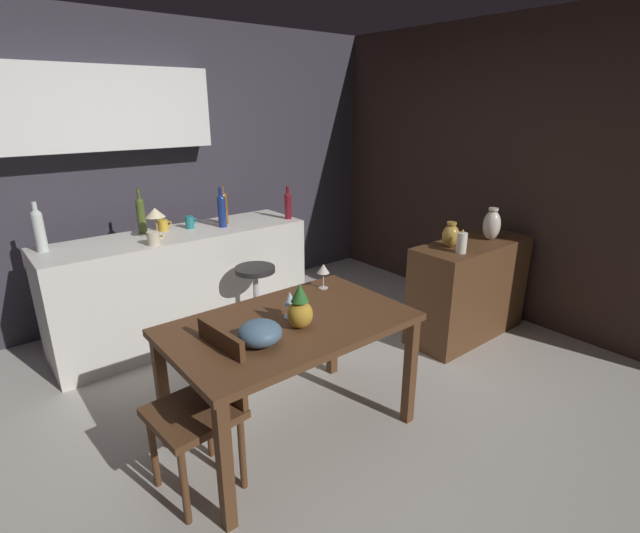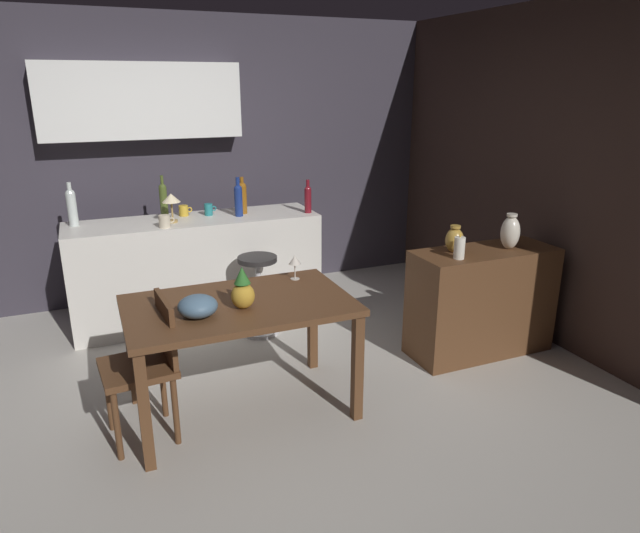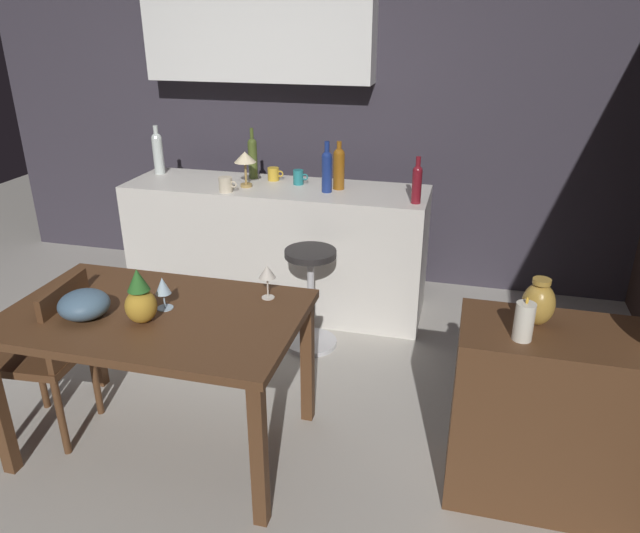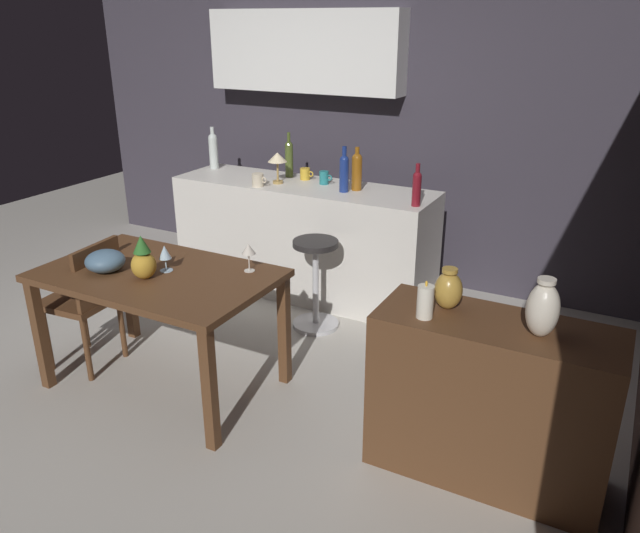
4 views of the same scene
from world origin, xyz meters
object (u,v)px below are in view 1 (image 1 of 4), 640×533
object	(u,v)px
wine_bottle_amber	(223,206)
vase_brass	(451,235)
wine_bottle_olive	(141,214)
counter_lamp	(155,215)
wine_glass_right	(323,269)
cup_mustard	(163,225)
chair_near_window	(204,403)
wine_bottle_clear	(39,229)
dining_table	(290,335)
wine_bottle_cobalt	(222,209)
wine_bottle_ruby	(288,204)
vase_ceramic_ivory	(492,225)
pillar_candle_tall	(462,243)
cup_teal	(190,222)
pineapple_centerpiece	(300,309)
wine_glass_left	(290,299)
bar_stool	(256,303)
sideboard_cabinet	(468,289)
fruit_bowl	(260,333)
cup_cream	(154,238)

from	to	relation	value
wine_bottle_amber	vase_brass	distance (m)	1.91
wine_bottle_olive	counter_lamp	world-z (taller)	wine_bottle_olive
wine_glass_right	cup_mustard	world-z (taller)	cup_mustard
chair_near_window	wine_bottle_clear	xyz separation A→B (m)	(-0.33, 1.79, 0.59)
dining_table	wine_bottle_cobalt	xyz separation A→B (m)	(0.43, 1.57, 0.40)
wine_bottle_ruby	vase_ceramic_ivory	bearing A→B (deg)	-52.51
pillar_candle_tall	cup_teal	bearing A→B (deg)	129.68
dining_table	pineapple_centerpiece	bearing A→B (deg)	-88.66
vase_ceramic_ivory	wine_glass_left	bearing A→B (deg)	-179.08
chair_near_window	wine_bottle_cobalt	xyz separation A→B (m)	(0.99, 1.61, 0.57)
vase_ceramic_ivory	wine_glass_right	bearing A→B (deg)	173.38
wine_glass_right	pillar_candle_tall	distance (m)	1.16
bar_stool	wine_bottle_ruby	xyz separation A→B (m)	(0.59, 0.36, 0.68)
bar_stool	pineapple_centerpiece	bearing A→B (deg)	-110.16
bar_stool	wine_glass_right	distance (m)	0.98
wine_bottle_cobalt	wine_bottle_ruby	size ratio (longest dim) A/B	1.15
wine_bottle_clear	wine_bottle_cobalt	bearing A→B (deg)	-7.48
counter_lamp	vase_ceramic_ivory	bearing A→B (deg)	-33.58
wine_glass_left	cup_teal	xyz separation A→B (m)	(0.16, 1.66, 0.10)
counter_lamp	pillar_candle_tall	bearing A→B (deg)	-41.70
dining_table	wine_bottle_clear	xyz separation A→B (m)	(-0.89, 1.74, 0.41)
wine_glass_left	cup_teal	bearing A→B (deg)	84.52
wine_bottle_amber	vase_ceramic_ivory	distance (m)	2.26
chair_near_window	wine_bottle_cobalt	size ratio (longest dim) A/B	2.51
wine_bottle_ruby	cup_mustard	world-z (taller)	wine_bottle_ruby
sideboard_cabinet	fruit_bowl	distance (m)	2.23
wine_glass_right	fruit_bowl	distance (m)	0.83
sideboard_cabinet	wine_bottle_olive	size ratio (longest dim) A/B	3.07
wine_bottle_olive	cup_mustard	distance (m)	0.20
cup_cream	counter_lamp	size ratio (longest dim) A/B	0.51
vase_brass	cup_teal	bearing A→B (deg)	133.47
wine_glass_left	cup_cream	bearing A→B (deg)	100.69
sideboard_cabinet	wine_bottle_clear	world-z (taller)	wine_bottle_clear
vase_brass	wine_bottle_amber	bearing A→B (deg)	127.88
cup_teal	vase_brass	bearing A→B (deg)	-46.53
cup_cream	pillar_candle_tall	bearing A→B (deg)	-37.45
pineapple_centerpiece	wine_bottle_cobalt	bearing A→B (deg)	75.64
chair_near_window	pineapple_centerpiece	bearing A→B (deg)	-5.28
bar_stool	wine_glass_left	size ratio (longest dim) A/B	4.27
wine_bottle_cobalt	vase_ceramic_ivory	distance (m)	2.24
wine_glass_right	vase_ceramic_ivory	world-z (taller)	vase_ceramic_ivory
cup_cream	chair_near_window	bearing A→B (deg)	-103.10
wine_bottle_amber	sideboard_cabinet	bearing A→B (deg)	-47.43
wine_glass_left	fruit_bowl	bearing A→B (deg)	-151.16
vase_brass	counter_lamp	bearing A→B (deg)	142.08
wine_bottle_ruby	vase_brass	xyz separation A→B (m)	(0.63, -1.30, -0.12)
sideboard_cabinet	wine_glass_right	xyz separation A→B (m)	(-1.45, 0.15, 0.46)
dining_table	wine_bottle_amber	xyz separation A→B (m)	(0.49, 1.66, 0.40)
wine_glass_left	dining_table	bearing A→B (deg)	-129.09
fruit_bowl	pillar_candle_tall	bearing A→B (deg)	4.15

